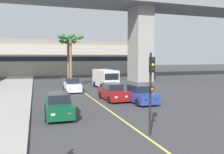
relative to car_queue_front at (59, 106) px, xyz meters
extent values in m
cube|color=#DBCC4C|center=(3.74, 9.85, -0.72)|extent=(0.14, 56.00, 0.01)
cube|color=gray|center=(15.32, 19.74, 5.40)|extent=(2.80, 4.40, 12.24)
cube|color=#BCB29E|center=(3.74, 40.28, 2.63)|extent=(35.83, 8.00, 6.70)
cube|color=gray|center=(3.74, 40.28, 6.58)|extent=(35.11, 7.20, 1.20)
cube|color=black|center=(3.74, 36.26, 2.97)|extent=(32.24, 0.04, 1.00)
cube|color=#0C4728|center=(0.00, -0.03, -0.14)|extent=(1.81, 4.14, 0.80)
cube|color=black|center=(0.00, 0.12, 0.54)|extent=(1.45, 2.09, 0.60)
cube|color=#F2EDCC|center=(0.41, -2.05, -0.09)|extent=(0.24, 0.09, 0.14)
cube|color=#F2EDCC|center=(-0.52, -2.03, -0.09)|extent=(0.24, 0.09, 0.14)
cylinder|color=black|center=(0.77, -1.32, -0.40)|extent=(0.24, 0.65, 0.64)
cylinder|color=black|center=(-0.84, -1.28, -0.40)|extent=(0.24, 0.65, 0.64)
cylinder|color=black|center=(0.84, 1.22, -0.40)|extent=(0.24, 0.65, 0.64)
cylinder|color=black|center=(-0.77, 1.26, -0.40)|extent=(0.24, 0.65, 0.64)
cube|color=white|center=(2.59, 11.09, -0.14)|extent=(1.84, 4.16, 0.80)
cube|color=black|center=(2.59, 11.24, 0.54)|extent=(1.46, 2.10, 0.60)
cube|color=#F2EDCC|center=(2.99, 9.07, -0.09)|extent=(0.24, 0.09, 0.14)
cube|color=#F2EDCC|center=(2.05, 9.10, -0.09)|extent=(0.24, 0.09, 0.14)
cylinder|color=black|center=(3.35, 9.79, -0.40)|extent=(0.24, 0.65, 0.64)
cylinder|color=black|center=(1.74, 9.85, -0.40)|extent=(0.24, 0.65, 0.64)
cylinder|color=black|center=(3.44, 12.33, -0.40)|extent=(0.24, 0.65, 0.64)
cylinder|color=black|center=(1.82, 12.39, -0.40)|extent=(0.24, 0.65, 0.64)
cube|color=navy|center=(7.17, 2.51, -0.14)|extent=(1.80, 4.14, 0.80)
cube|color=black|center=(7.17, 2.66, 0.54)|extent=(1.44, 2.08, 0.60)
cube|color=#F2EDCC|center=(7.69, 0.51, -0.09)|extent=(0.24, 0.09, 0.14)
cube|color=#F2EDCC|center=(6.75, 0.49, -0.09)|extent=(0.24, 0.09, 0.14)
cylinder|color=black|center=(8.01, 1.26, -0.40)|extent=(0.24, 0.65, 0.64)
cylinder|color=black|center=(6.40, 1.22, -0.40)|extent=(0.24, 0.65, 0.64)
cylinder|color=black|center=(7.95, 3.80, -0.40)|extent=(0.24, 0.65, 0.64)
cylinder|color=black|center=(6.33, 3.76, -0.40)|extent=(0.24, 0.65, 0.64)
cube|color=maroon|center=(5.37, 4.47, -0.14)|extent=(1.84, 4.16, 0.80)
cube|color=black|center=(5.37, 4.62, 0.54)|extent=(1.46, 2.10, 0.60)
cube|color=#F2EDCC|center=(5.91, 2.48, -0.09)|extent=(0.24, 0.09, 0.14)
cube|color=#F2EDCC|center=(4.97, 2.45, -0.09)|extent=(0.24, 0.09, 0.14)
cylinder|color=black|center=(6.22, 3.23, -0.40)|extent=(0.24, 0.65, 0.64)
cylinder|color=black|center=(4.61, 3.18, -0.40)|extent=(0.24, 0.65, 0.64)
cylinder|color=black|center=(6.14, 5.77, -0.40)|extent=(0.24, 0.65, 0.64)
cylinder|color=black|center=(4.52, 5.72, -0.40)|extent=(0.24, 0.65, 0.64)
cube|color=silver|center=(7.20, 13.14, 0.59)|extent=(2.15, 5.25, 2.10)
cube|color=black|center=(7.27, 10.58, 0.94)|extent=(1.80, 0.13, 0.80)
cube|color=black|center=(7.27, 10.52, 0.01)|extent=(1.70, 0.11, 0.44)
cylinder|color=black|center=(8.19, 11.60, -0.34)|extent=(0.28, 0.77, 0.76)
cylinder|color=black|center=(6.29, 11.55, -0.34)|extent=(0.28, 0.77, 0.76)
cylinder|color=black|center=(8.10, 14.72, -0.34)|extent=(0.28, 0.77, 0.76)
cylinder|color=black|center=(6.20, 14.67, -0.34)|extent=(0.28, 0.77, 0.76)
cylinder|color=black|center=(4.02, -5.42, 1.38)|extent=(0.12, 0.12, 4.20)
cube|color=black|center=(4.02, -5.56, 2.88)|extent=(0.24, 0.20, 0.76)
sphere|color=black|center=(4.02, -5.66, 3.12)|extent=(0.14, 0.14, 0.14)
sphere|color=yellow|center=(4.02, -5.66, 2.88)|extent=(0.14, 0.14, 0.14)
sphere|color=black|center=(4.02, -5.66, 2.64)|extent=(0.14, 0.14, 0.14)
cube|color=black|center=(4.02, -5.54, 1.68)|extent=(0.20, 0.16, 0.24)
cube|color=orange|center=(4.02, -5.62, 1.68)|extent=(0.12, 0.03, 0.12)
cylinder|color=brown|center=(4.16, 25.65, 2.64)|extent=(0.41, 0.41, 6.71)
sphere|color=#236028|center=(4.16, 25.65, 6.14)|extent=(0.60, 0.60, 0.60)
cone|color=#236028|center=(5.17, 25.62, 5.80)|extent=(0.51, 2.08, 1.06)
cone|color=#236028|center=(4.82, 26.42, 5.97)|extent=(1.86, 1.69, 0.78)
cone|color=#236028|center=(4.05, 26.66, 5.82)|extent=(2.11, 0.66, 1.04)
cone|color=#236028|center=(3.39, 26.31, 5.93)|extent=(1.69, 1.86, 0.84)
cone|color=#236028|center=(3.14, 25.68, 5.79)|extent=(0.50, 2.08, 1.09)
cone|color=#236028|center=(3.39, 24.98, 5.92)|extent=(1.70, 1.86, 0.87)
cone|color=#236028|center=(4.21, 24.63, 5.91)|extent=(2.10, 0.54, 0.88)
cone|color=#236028|center=(4.95, 25.02, 5.96)|extent=(1.64, 1.90, 0.79)
cylinder|color=brown|center=(3.00, 14.70, 2.54)|extent=(0.32, 0.32, 6.52)
sphere|color=#236028|center=(3.00, 14.70, 5.95)|extent=(0.60, 0.60, 0.60)
cone|color=#236028|center=(4.12, 14.83, 5.73)|extent=(0.70, 2.33, 0.87)
cone|color=#236028|center=(3.44, 15.73, 5.59)|extent=(2.27, 1.30, 1.11)
cone|color=#236028|center=(2.47, 15.69, 5.74)|extent=(2.23, 1.47, 0.85)
cone|color=#236028|center=(1.88, 14.57, 5.72)|extent=(0.70, 2.33, 0.89)
cone|color=#236028|center=(2.33, 13.79, 5.69)|extent=(2.11, 1.71, 0.94)
cone|color=#236028|center=(3.53, 13.71, 5.61)|extent=(2.22, 1.45, 1.09)
camera|label=1|loc=(-1.44, -15.76, 3.23)|focal=37.18mm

